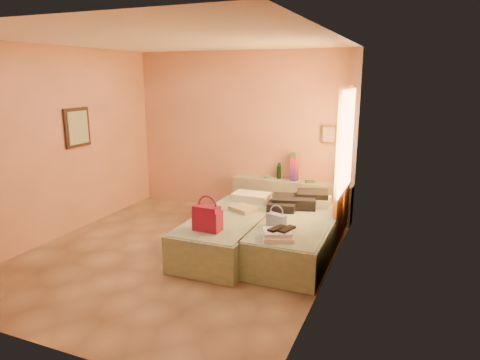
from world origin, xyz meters
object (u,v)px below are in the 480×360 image
(headboard_ledge, at_px, (291,199))
(magenta_handbag, at_px, (208,218))
(bed_left, at_px, (230,233))
(blue_handbag, at_px, (276,220))
(green_book, at_px, (310,182))
(water_bottle, at_px, (279,171))
(towel_stack, at_px, (278,235))
(bed_right, at_px, (297,238))
(flower_vase, at_px, (339,176))

(headboard_ledge, height_order, magenta_handbag, magenta_handbag)
(bed_left, relative_size, blue_handbag, 7.94)
(green_book, bearing_deg, headboard_ledge, 155.76)
(water_bottle, distance_m, green_book, 0.57)
(magenta_handbag, bearing_deg, green_book, 74.83)
(water_bottle, height_order, towel_stack, water_bottle)
(bed_left, bearing_deg, water_bottle, 84.85)
(bed_right, relative_size, water_bottle, 7.57)
(bed_left, height_order, water_bottle, water_bottle)
(headboard_ledge, height_order, water_bottle, water_bottle)
(blue_handbag, bearing_deg, bed_right, 77.49)
(water_bottle, relative_size, magenta_handbag, 0.77)
(bed_right, relative_size, blue_handbag, 7.94)
(bed_right, xyz_separation_m, green_book, (-0.20, 1.53, 0.41))
(water_bottle, distance_m, flower_vase, 1.02)
(bed_left, bearing_deg, flower_vase, 56.23)
(blue_handbag, xyz_separation_m, towel_stack, (0.16, -0.41, -0.03))
(headboard_ledge, distance_m, flower_vase, 0.91)
(bed_right, bearing_deg, flower_vase, 80.19)
(water_bottle, height_order, magenta_handbag, water_bottle)
(flower_vase, relative_size, blue_handbag, 1.05)
(water_bottle, height_order, blue_handbag, water_bottle)
(magenta_handbag, bearing_deg, towel_stack, 5.51)
(bed_right, relative_size, towel_stack, 5.71)
(bed_left, distance_m, bed_right, 0.92)
(green_book, distance_m, towel_stack, 2.27)
(green_book, height_order, blue_handbag, green_book)
(flower_vase, bearing_deg, bed_right, -99.15)
(green_book, bearing_deg, magenta_handbag, -132.14)
(headboard_ledge, relative_size, bed_right, 1.02)
(flower_vase, bearing_deg, bed_left, -123.12)
(bed_right, distance_m, magenta_handbag, 1.29)
(towel_stack, bearing_deg, blue_handbag, 110.89)
(bed_left, distance_m, flower_vase, 2.19)
(water_bottle, relative_size, green_book, 1.68)
(green_book, distance_m, blue_handbag, 1.85)
(bed_right, bearing_deg, blue_handbag, -121.25)
(bed_right, xyz_separation_m, towel_stack, (-0.03, -0.73, 0.30))
(flower_vase, relative_size, towel_stack, 0.76)
(bed_left, relative_size, flower_vase, 7.56)
(green_book, bearing_deg, bed_left, -136.76)
(bed_right, distance_m, water_bottle, 1.84)
(green_book, xyz_separation_m, flower_vase, (0.46, 0.07, 0.12))
(bed_right, distance_m, flower_vase, 1.71)
(headboard_ledge, height_order, towel_stack, headboard_ledge)
(magenta_handbag, relative_size, blue_handbag, 1.36)
(magenta_handbag, bearing_deg, bed_right, 42.28)
(water_bottle, relative_size, towel_stack, 0.76)
(headboard_ledge, distance_m, bed_right, 1.62)
(bed_left, relative_size, magenta_handbag, 5.85)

